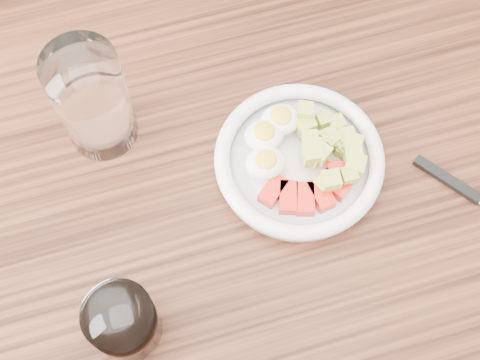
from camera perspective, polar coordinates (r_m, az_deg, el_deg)
The scene contains 6 objects.
ground at distance 1.49m, azimuth 0.49°, elevation -12.19°, with size 4.00×4.00×0.00m, color brown.
dining_table at distance 0.84m, azimuth 0.85°, elevation -3.85°, with size 1.50×0.90×0.77m.
bowl at distance 0.75m, azimuth 5.10°, elevation 1.85°, with size 0.19×0.19×0.05m.
fork at distance 0.79m, azimuth 18.72°, elevation -0.93°, with size 0.11×0.15×0.01m.
water_glass at distance 0.74m, azimuth -12.51°, elevation 6.68°, with size 0.08×0.08×0.14m, color white.
coffee_glass at distance 0.68m, azimuth -9.94°, elevation -11.86°, with size 0.07×0.07×0.08m.
Camera 1 is at (-0.09, -0.26, 1.47)m, focal length 50.00 mm.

